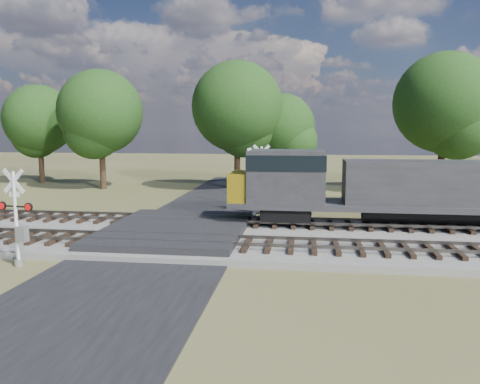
# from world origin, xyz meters

# --- Properties ---
(ground) EXTENTS (160.00, 160.00, 0.00)m
(ground) POSITION_xyz_m (0.00, 0.00, 0.00)
(ground) COLOR #484826
(ground) RESTS_ON ground
(ballast_bed) EXTENTS (140.00, 10.00, 0.30)m
(ballast_bed) POSITION_xyz_m (10.00, 0.50, 0.15)
(ballast_bed) COLOR gray
(ballast_bed) RESTS_ON ground
(road) EXTENTS (7.00, 60.00, 0.08)m
(road) POSITION_xyz_m (0.00, 0.00, 0.04)
(road) COLOR black
(road) RESTS_ON ground
(crossing_panel) EXTENTS (7.00, 9.00, 0.62)m
(crossing_panel) POSITION_xyz_m (0.00, 0.50, 0.32)
(crossing_panel) COLOR #262628
(crossing_panel) RESTS_ON ground
(track_near) EXTENTS (140.00, 2.60, 0.33)m
(track_near) POSITION_xyz_m (3.12, -2.00, 0.41)
(track_near) COLOR black
(track_near) RESTS_ON ballast_bed
(track_far) EXTENTS (140.00, 2.60, 0.33)m
(track_far) POSITION_xyz_m (3.12, 3.00, 0.41)
(track_far) COLOR black
(track_far) RESTS_ON ballast_bed
(crossing_signal_near) EXTENTS (1.62, 0.38, 4.02)m
(crossing_signal_near) POSITION_xyz_m (-4.93, -5.40, 1.67)
(crossing_signal_near) COLOR silver
(crossing_signal_near) RESTS_ON ground
(crossing_signal_far) EXTENTS (1.85, 0.40, 4.58)m
(crossing_signal_far) POSITION_xyz_m (3.67, 7.72, 1.91)
(crossing_signal_far) COLOR silver
(crossing_signal_far) RESTS_ON ground
(equipment_shed) EXTENTS (4.26, 4.26, 2.57)m
(equipment_shed) POSITION_xyz_m (11.42, 10.75, 1.30)
(equipment_shed) COLOR #492C1F
(equipment_shed) RESTS_ON ground
(treeline) EXTENTS (78.65, 11.54, 11.89)m
(treeline) POSITION_xyz_m (8.62, 19.89, 6.86)
(treeline) COLOR black
(treeline) RESTS_ON ground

